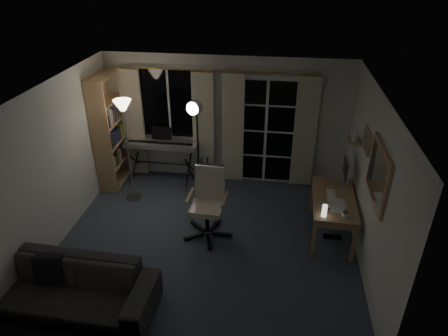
% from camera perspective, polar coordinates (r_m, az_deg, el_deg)
% --- Properties ---
extents(floor, '(4.50, 4.00, 0.02)m').
position_cam_1_polar(floor, '(6.35, -2.28, -10.25)').
color(floor, '#3B4756').
rests_on(floor, ground).
extents(window, '(1.20, 0.08, 1.40)m').
position_cam_1_polar(window, '(7.53, -7.81, 9.20)').
color(window, white).
rests_on(window, floor).
extents(french_door, '(1.32, 0.09, 2.11)m').
position_cam_1_polar(french_door, '(7.44, 5.99, 5.13)').
color(french_door, white).
rests_on(french_door, floor).
extents(curtains, '(3.60, 0.07, 2.13)m').
position_cam_1_polar(curtains, '(7.40, -0.93, 5.75)').
color(curtains, gold).
rests_on(curtains, floor).
extents(bookshelf, '(0.38, 1.00, 2.12)m').
position_cam_1_polar(bookshelf, '(7.70, -16.14, 4.82)').
color(bookshelf, '#AA7D59').
rests_on(bookshelf, floor).
extents(torchiere_lamp, '(0.38, 0.38, 1.86)m').
position_cam_1_polar(torchiere_lamp, '(6.83, -14.03, 6.51)').
color(torchiere_lamp, '#B2B2B7').
rests_on(torchiere_lamp, floor).
extents(keyboard_piano, '(1.38, 0.68, 1.00)m').
position_cam_1_polar(keyboard_piano, '(7.60, -9.00, 3.26)').
color(keyboard_piano, black).
rests_on(keyboard_piano, floor).
extents(studio_light, '(0.42, 0.42, 1.83)m').
position_cam_1_polar(studio_light, '(6.84, -4.13, 7.04)').
color(studio_light, black).
rests_on(studio_light, floor).
extents(office_chair, '(0.75, 0.77, 1.12)m').
position_cam_1_polar(office_chair, '(6.16, -2.21, -3.99)').
color(office_chair, black).
rests_on(office_chair, floor).
extents(desk, '(0.67, 1.29, 0.68)m').
position_cam_1_polar(desk, '(6.33, 15.37, -4.77)').
color(desk, '#A28253').
rests_on(desk, floor).
extents(monitor, '(0.17, 0.49, 0.43)m').
position_cam_1_polar(monitor, '(6.58, 17.07, -0.22)').
color(monitor, silver).
rests_on(monitor, desk).
extents(desk_clutter, '(0.41, 0.77, 0.86)m').
position_cam_1_polar(desk_clutter, '(6.18, 14.91, -6.32)').
color(desk_clutter, white).
rests_on(desk_clutter, desk).
extents(mug, '(0.11, 0.09, 0.11)m').
position_cam_1_polar(mug, '(5.86, 16.98, -6.35)').
color(mug, silver).
rests_on(mug, desk).
extents(wall_mirror, '(0.04, 0.94, 0.74)m').
position_cam_1_polar(wall_mirror, '(5.27, 21.15, -0.87)').
color(wall_mirror, '#AA7D59').
rests_on(wall_mirror, floor).
extents(framed_print, '(0.03, 0.42, 0.32)m').
position_cam_1_polar(framed_print, '(6.04, 19.74, 3.72)').
color(framed_print, '#AA7D59').
rests_on(framed_print, floor).
extents(wall_shelf, '(0.16, 0.30, 0.18)m').
position_cam_1_polar(wall_shelf, '(6.55, 18.18, 4.08)').
color(wall_shelf, '#AA7D59').
rests_on(wall_shelf, floor).
extents(sofa, '(2.12, 0.68, 0.82)m').
position_cam_1_polar(sofa, '(5.42, -21.36, -14.95)').
color(sofa, '#2E2E30').
rests_on(sofa, floor).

